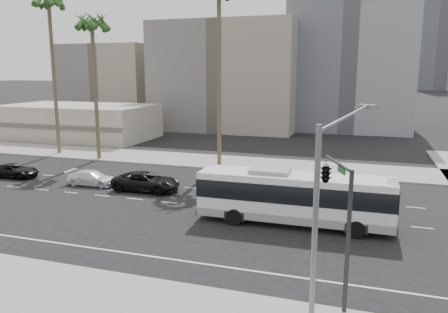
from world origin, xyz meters
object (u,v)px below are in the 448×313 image
at_px(streetlight_corner, 322,211).
at_px(traffic_signal, 328,177).
at_px(city_bus, 294,196).
at_px(palm_mid, 92,27).
at_px(car_c, 14,171).
at_px(car_a, 146,182).
at_px(palm_far, 49,5).
at_px(car_b, 92,178).

distance_m(streetlight_corner, traffic_signal, 4.11).
bearing_deg(city_bus, traffic_signal, -70.84).
bearing_deg(streetlight_corner, palm_mid, 160.84).
bearing_deg(car_c, traffic_signal, -116.00).
bearing_deg(car_a, streetlight_corner, -136.15).
xyz_separation_m(car_c, palm_far, (-3.86, 11.46, 16.81)).
xyz_separation_m(city_bus, car_b, (-18.71, 4.56, -1.26)).
distance_m(car_c, traffic_signal, 33.00).
bearing_deg(streetlight_corner, car_b, 167.59).
height_order(city_bus, car_b, city_bus).
bearing_deg(city_bus, car_a, 161.16).
xyz_separation_m(city_bus, car_a, (-13.21, 4.40, -1.12)).
xyz_separation_m(car_b, streetlight_corner, (21.58, -16.28, 4.20)).
distance_m(city_bus, palm_far, 38.61).
height_order(car_c, palm_mid, palm_mid).
relative_size(car_c, streetlight_corner, 0.55).
bearing_deg(streetlight_corner, palm_far, 165.40).
xyz_separation_m(city_bus, palm_mid, (-24.76, 14.76, 12.77)).
bearing_deg(palm_mid, streetlight_corner, -43.78).
relative_size(car_a, streetlight_corner, 0.66).
relative_size(car_a, car_c, 1.22).
bearing_deg(streetlight_corner, car_c, 176.12).
relative_size(car_b, car_c, 0.96).
height_order(city_bus, car_a, city_bus).
bearing_deg(palm_far, car_a, -33.07).
relative_size(city_bus, car_a, 2.21).
relative_size(city_bus, palm_mid, 0.78).
bearing_deg(city_bus, palm_far, 152.23).
height_order(car_a, car_c, car_a).
bearing_deg(car_b, palm_mid, 28.17).
bearing_deg(city_bus, palm_mid, 148.79).
height_order(car_a, palm_far, palm_far).
distance_m(car_c, palm_mid, 17.44).
bearing_deg(palm_mid, traffic_signal, -39.16).
distance_m(city_bus, car_c, 27.97).
height_order(car_b, streetlight_corner, streetlight_corner).
xyz_separation_m(car_a, car_c, (-14.32, 0.38, -0.14)).
xyz_separation_m(traffic_signal, palm_mid, (-27.47, 22.38, 9.51)).
xyz_separation_m(car_b, palm_far, (-12.68, 11.68, 16.81)).
bearing_deg(palm_mid, city_bus, -30.79).
relative_size(streetlight_corner, palm_mid, 0.53).
xyz_separation_m(city_bus, palm_far, (-31.39, 16.24, 15.55)).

